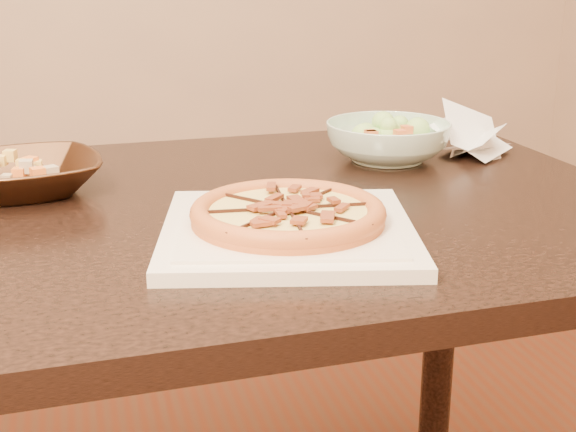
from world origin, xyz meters
The scene contains 8 objects.
dining_table centered at (-0.04, -0.13, 0.65)m, with size 1.40×0.92×0.75m.
plate centered at (0.07, -0.30, 0.76)m, with size 0.39×0.39×0.02m.
pizza centered at (0.07, -0.30, 0.78)m, with size 0.25×0.25×0.03m.
bronze_bowl centered at (-0.26, 0.00, 0.78)m, with size 0.23×0.23×0.06m, color #462A19.
mixed_dish centered at (-0.26, 0.00, 0.82)m, with size 0.12×0.11×0.03m.
salad_bowl centered at (0.35, 0.05, 0.78)m, with size 0.22×0.22×0.07m, color silver.
salad centered at (0.35, 0.05, 0.84)m, with size 0.10×0.11×0.04m.
cling_film centered at (0.53, 0.06, 0.78)m, with size 0.14×0.11×0.05m, color white, non-canonical shape.
Camera 1 is at (-0.19, -1.25, 1.10)m, focal length 50.00 mm.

